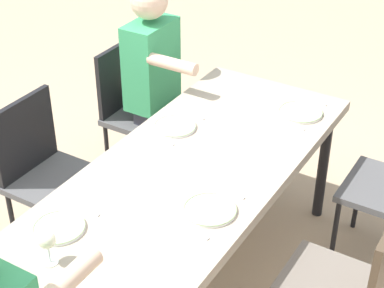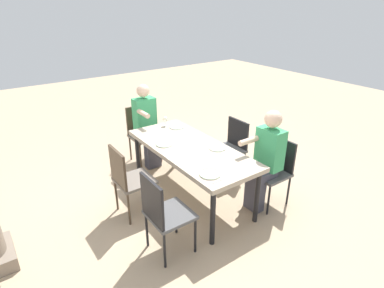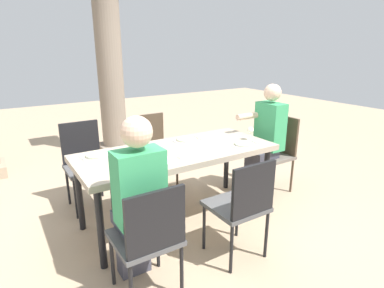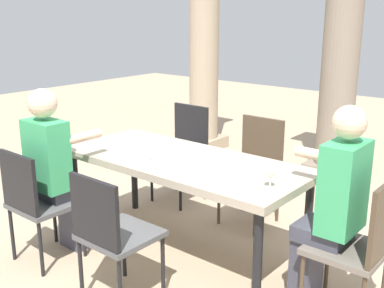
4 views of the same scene
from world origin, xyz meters
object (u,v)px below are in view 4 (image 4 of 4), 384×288
at_px(plate_1, 136,159).
at_px(chair_mid_south, 111,230).
at_px(chair_head_east, 361,241).
at_px(stone_column_centre, 340,60).
at_px(plate_2, 228,156).
at_px(diner_man_white, 332,204).
at_px(diner_woman_green, 55,167).
at_px(plate_0, 139,136).
at_px(plate_3, 240,185).
at_px(chair_west_south, 36,199).
at_px(stone_column_near, 204,50).
at_px(chair_mid_north, 255,163).
at_px(dining_table, 182,166).
at_px(wine_glass_3, 271,172).
at_px(chair_west_north, 184,147).

bearing_deg(plate_1, chair_mid_south, -58.10).
bearing_deg(plate_1, chair_head_east, 8.74).
bearing_deg(chair_mid_south, stone_column_centre, 89.06).
relative_size(stone_column_centre, plate_2, 11.86).
height_order(chair_head_east, diner_man_white, diner_man_white).
distance_m(diner_woman_green, plate_0, 0.90).
height_order(plate_0, plate_3, same).
relative_size(chair_west_south, stone_column_near, 0.32).
xyz_separation_m(chair_west_south, plate_0, (-0.00, 1.08, 0.26)).
height_order(chair_mid_north, diner_woman_green, diner_woman_green).
relative_size(diner_man_white, plate_3, 6.21).
height_order(dining_table, stone_column_centre, stone_column_centre).
height_order(diner_woman_green, diner_man_white, diner_man_white).
bearing_deg(diner_man_white, chair_head_east, -0.83).
distance_m(dining_table, wine_glass_3, 0.87).
xyz_separation_m(chair_mid_north, diner_woman_green, (-0.83, -1.50, 0.17)).
height_order(stone_column_centre, plate_2, stone_column_centre).
bearing_deg(chair_west_north, wine_glass_3, -32.10).
bearing_deg(chair_west_south, wine_glass_3, 24.75).
bearing_deg(plate_0, wine_glass_3, -13.28).
xyz_separation_m(chair_mid_north, stone_column_near, (-1.84, 1.60, 0.81)).
bearing_deg(stone_column_centre, wine_glass_3, -75.53).
distance_m(dining_table, plate_0, 0.75).
relative_size(chair_head_east, diner_man_white, 0.70).
bearing_deg(plate_2, chair_mid_north, 102.47).
relative_size(chair_west_north, plate_1, 4.35).
distance_m(chair_west_south, wine_glass_3, 1.75).
bearing_deg(chair_mid_north, chair_west_north, 179.89).
bearing_deg(plate_2, dining_table, -137.37).
bearing_deg(dining_table, plate_1, -133.39).
bearing_deg(plate_0, chair_mid_north, 35.85).
relative_size(chair_west_south, diner_man_white, 0.66).
relative_size(chair_west_north, plate_3, 4.41).
xyz_separation_m(dining_table, chair_mid_north, (0.13, 0.84, -0.16)).
distance_m(chair_mid_north, wine_glass_3, 1.25).
distance_m(chair_mid_north, plate_0, 1.06).
xyz_separation_m(dining_table, diner_woman_green, (-0.70, -0.65, 0.01)).
bearing_deg(plate_0, diner_woman_green, -89.67).
xyz_separation_m(stone_column_near, plate_0, (1.00, -2.20, -0.57)).
xyz_separation_m(dining_table, wine_glass_3, (0.84, -0.13, 0.17)).
bearing_deg(chair_west_south, chair_mid_north, 63.66).
bearing_deg(plate_3, plate_1, -178.35).
relative_size(chair_head_east, stone_column_near, 0.34).
bearing_deg(chair_mid_north, plate_1, -108.44).
bearing_deg(diner_woman_green, plate_1, 40.67).
bearing_deg(dining_table, chair_west_south, -130.07).
relative_size(dining_table, diner_man_white, 1.47).
bearing_deg(diner_woman_green, chair_mid_south, -12.72).
bearing_deg(chair_head_east, diner_woman_green, -162.81).
bearing_deg(chair_west_north, plate_3, -37.72).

